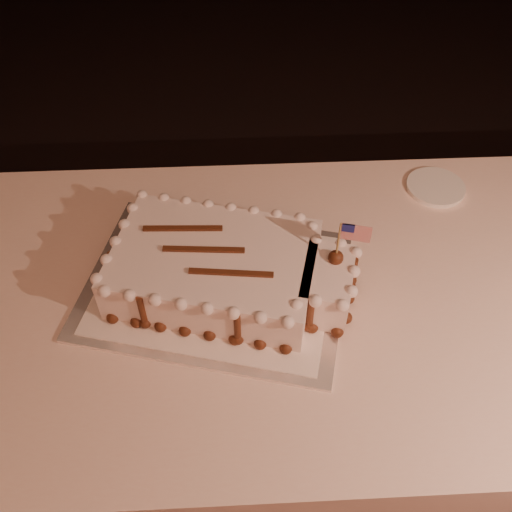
{
  "coord_description": "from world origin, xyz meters",
  "views": [
    {
      "loc": [
        -0.11,
        -0.09,
        1.64
      ],
      "look_at": [
        -0.08,
        0.62,
        0.84
      ],
      "focal_mm": 40.0,
      "sensor_mm": 36.0,
      "label": 1
    }
  ],
  "objects_px": {
    "cake_board": "(216,285)",
    "sheet_cake": "(228,270)",
    "banquet_table": "(288,387)",
    "side_plate": "(436,187)"
  },
  "relations": [
    {
      "from": "sheet_cake",
      "to": "side_plate",
      "type": "bearing_deg",
      "value": 29.26
    },
    {
      "from": "banquet_table",
      "to": "sheet_cake",
      "type": "distance_m",
      "value": 0.45
    },
    {
      "from": "cake_board",
      "to": "side_plate",
      "type": "relative_size",
      "value": 3.74
    },
    {
      "from": "cake_board",
      "to": "sheet_cake",
      "type": "distance_m",
      "value": 0.06
    },
    {
      "from": "sheet_cake",
      "to": "side_plate",
      "type": "xyz_separation_m",
      "value": [
        0.49,
        0.27,
        -0.05
      ]
    },
    {
      "from": "banquet_table",
      "to": "side_plate",
      "type": "bearing_deg",
      "value": 39.26
    },
    {
      "from": "banquet_table",
      "to": "cake_board",
      "type": "relative_size",
      "value": 4.75
    },
    {
      "from": "banquet_table",
      "to": "sheet_cake",
      "type": "relative_size",
      "value": 4.8
    },
    {
      "from": "sheet_cake",
      "to": "side_plate",
      "type": "distance_m",
      "value": 0.56
    },
    {
      "from": "side_plate",
      "to": "banquet_table",
      "type": "bearing_deg",
      "value": -140.74
    }
  ]
}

